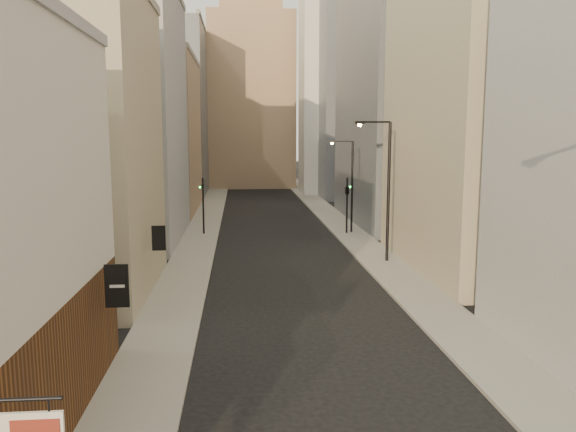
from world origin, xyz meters
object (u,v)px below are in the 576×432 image
object	(u,v)px
white_tower	(329,66)
streetlamp_far	(350,181)
clock_tower	(251,81)
traffic_light_left	(203,195)
traffic_light_right	(347,191)
streetlamp_mid	(385,183)

from	to	relation	value
white_tower	streetlamp_far	world-z (taller)	white_tower
clock_tower	streetlamp_far	size ratio (longest dim) A/B	5.49
traffic_light_left	white_tower	bearing A→B (deg)	-91.74
white_tower	traffic_light_right	xyz separation A→B (m)	(-3.80, -35.05, -14.72)
streetlamp_mid	traffic_light_right	xyz separation A→B (m)	(-0.43, 11.08, -1.59)
traffic_light_right	streetlamp_far	bearing A→B (deg)	-118.23
traffic_light_left	traffic_light_right	world-z (taller)	same
white_tower	traffic_light_left	bearing A→B (deg)	-115.36
white_tower	traffic_light_left	xyz separation A→B (m)	(-16.28, -34.34, -15.04)
clock_tower	streetlamp_mid	world-z (taller)	clock_tower
traffic_light_left	streetlamp_mid	bearing A→B (deg)	161.19
clock_tower	traffic_light_left	size ratio (longest dim) A/B	8.98
clock_tower	traffic_light_left	bearing A→B (deg)	-96.23
clock_tower	streetlamp_far	xyz separation A→B (m)	(7.50, -48.59, -12.96)
streetlamp_far	traffic_light_right	distance (m)	0.96
streetlamp_far	clock_tower	bearing A→B (deg)	116.16
white_tower	traffic_light_right	distance (m)	38.21
streetlamp_far	traffic_light_right	bearing A→B (deg)	-105.72
streetlamp_mid	streetlamp_far	world-z (taller)	streetlamp_mid
streetlamp_far	streetlamp_mid	bearing A→B (deg)	-72.00
clock_tower	streetlamp_mid	size ratio (longest dim) A/B	4.69
streetlamp_mid	white_tower	bearing A→B (deg)	78.71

